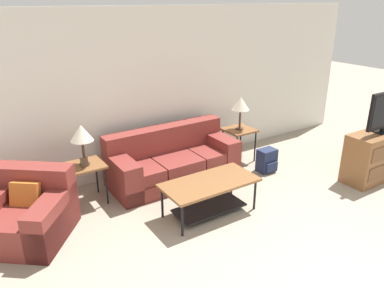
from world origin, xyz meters
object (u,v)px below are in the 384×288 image
at_px(armchair, 25,215).
at_px(table_lamp_left, 81,134).
at_px(side_table_right, 239,133).
at_px(coffee_table, 210,190).
at_px(side_table_left, 85,169).
at_px(couch, 173,162).
at_px(tv_console, 377,155).
at_px(table_lamp_right, 241,104).
at_px(backpack, 267,161).

bearing_deg(armchair, table_lamp_left, 23.97).
bearing_deg(table_lamp_left, side_table_right, 0.00).
distance_m(coffee_table, side_table_left, 1.73).
height_order(couch, tv_console, couch).
bearing_deg(table_lamp_left, couch, -1.27).
distance_m(armchair, side_table_right, 3.63).
xyz_separation_m(couch, tv_console, (2.75, -1.70, 0.09)).
height_order(couch, coffee_table, couch).
xyz_separation_m(side_table_left, table_lamp_left, (0.00, -0.00, 0.51)).
bearing_deg(side_table_left, armchair, -156.03).
distance_m(armchair, side_table_left, 0.99).
distance_m(coffee_table, table_lamp_left, 1.85).
distance_m(coffee_table, tv_console, 2.90).
distance_m(table_lamp_right, backpack, 1.04).
distance_m(armchair, table_lamp_right, 3.70).
bearing_deg(backpack, armchair, 176.55).
relative_size(table_lamp_left, tv_console, 0.48).
bearing_deg(tv_console, couch, 148.27).
distance_m(armchair, table_lamp_left, 1.21).
bearing_deg(side_table_left, side_table_right, 0.00).
relative_size(armchair, table_lamp_left, 2.41).
xyz_separation_m(coffee_table, side_table_left, (-1.26, 1.17, 0.17)).
bearing_deg(couch, side_table_right, 1.27).
bearing_deg(table_lamp_left, armchair, -156.03).
bearing_deg(table_lamp_left, coffee_table, -42.70).
bearing_deg(coffee_table, tv_console, -11.19).
relative_size(side_table_right, tv_console, 0.49).
bearing_deg(armchair, couch, 9.17).
xyz_separation_m(couch, backpack, (1.46, -0.58, -0.11)).
xyz_separation_m(couch, table_lamp_right, (1.36, 0.03, 0.73)).
distance_m(table_lamp_left, backpack, 3.00).
height_order(coffee_table, side_table_right, side_table_right).
relative_size(armchair, table_lamp_right, 2.41).
xyz_separation_m(armchair, side_table_left, (0.88, 0.39, 0.23)).
bearing_deg(table_lamp_right, side_table_right, 90.00).
relative_size(side_table_left, side_table_right, 1.00).
height_order(armchair, tv_console, armchair).
xyz_separation_m(armchair, backpack, (3.70, -0.22, -0.10)).
bearing_deg(backpack, table_lamp_left, 167.70).
bearing_deg(side_table_right, backpack, -80.72).
relative_size(coffee_table, table_lamp_left, 2.24).
distance_m(side_table_left, side_table_right, 2.72).
bearing_deg(table_lamp_right, couch, -178.73).
relative_size(tv_console, backpack, 3.09).
distance_m(tv_console, backpack, 1.71).
relative_size(table_lamp_right, tv_console, 0.48).
height_order(armchair, table_lamp_left, table_lamp_left).
bearing_deg(coffee_table, armchair, 160.17).
relative_size(couch, side_table_right, 3.48).
height_order(coffee_table, side_table_left, side_table_left).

